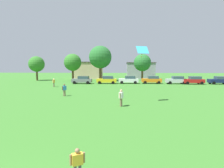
{
  "coord_description": "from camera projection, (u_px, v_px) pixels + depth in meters",
  "views": [
    {
      "loc": [
        3.76,
        -2.95,
        3.68
      ],
      "look_at": [
        2.88,
        10.21,
        2.44
      ],
      "focal_mm": 29.11,
      "sensor_mm": 36.0,
      "label": 1
    }
  ],
  "objects": [
    {
      "name": "tree_far_left",
      "position": [
        37.0,
        64.0,
        49.12
      ],
      "size": [
        4.22,
        4.22,
        6.57
      ],
      "color": "brown",
      "rests_on": "ground"
    },
    {
      "name": "house_left",
      "position": [
        88.0,
        70.0,
        58.58
      ],
      "size": [
        8.78,
        8.84,
        5.27
      ],
      "color": "beige",
      "rests_on": "ground"
    },
    {
      "name": "parked_car_gray_0",
      "position": [
        82.0,
        80.0,
        39.86
      ],
      "size": [
        4.3,
        2.02,
        1.68
      ],
      "rotation": [
        0.0,
        0.0,
        3.14
      ],
      "color": "slate",
      "rests_on": "ground"
    },
    {
      "name": "parked_car_red_5",
      "position": [
        194.0,
        80.0,
        38.82
      ],
      "size": [
        4.3,
        2.02,
        1.68
      ],
      "rotation": [
        0.0,
        0.0,
        3.14
      ],
      "color": "red",
      "rests_on": "ground"
    },
    {
      "name": "tree_far_right",
      "position": [
        142.0,
        63.0,
        47.94
      ],
      "size": [
        4.55,
        4.55,
        7.09
      ],
      "color": "brown",
      "rests_on": "ground"
    },
    {
      "name": "tree_right",
      "position": [
        100.0,
        57.0,
        47.45
      ],
      "size": [
        5.91,
        5.91,
        9.2
      ],
      "color": "brown",
      "rests_on": "ground"
    },
    {
      "name": "house_right",
      "position": [
        140.0,
        71.0,
        57.48
      ],
      "size": [
        8.66,
        8.39,
        5.09
      ],
      "color": "#9999A3",
      "rests_on": "ground"
    },
    {
      "name": "kite",
      "position": [
        142.0,
        50.0,
        18.55
      ],
      "size": [
        1.37,
        0.96,
        1.14
      ],
      "color": "#3FBFE5"
    },
    {
      "name": "parked_car_white_2",
      "position": [
        129.0,
        80.0,
        40.33
      ],
      "size": [
        4.3,
        2.02,
        1.68
      ],
      "rotation": [
        0.0,
        0.0,
        3.14
      ],
      "color": "white",
      "rests_on": "ground"
    },
    {
      "name": "child_kite_flyer",
      "position": [
        77.0,
        161.0,
        5.88
      ],
      "size": [
        0.46,
        0.33,
        1.07
      ],
      "rotation": [
        0.0,
        0.0,
        0.47
      ],
      "color": "#4C4C51",
      "rests_on": "ground"
    },
    {
      "name": "adult_bystander",
      "position": [
        121.0,
        96.0,
        16.94
      ],
      "size": [
        0.46,
        0.72,
        1.6
      ],
      "rotation": [
        0.0,
        0.0,
        4.35
      ],
      "color": "#8C7259",
      "rests_on": "ground"
    },
    {
      "name": "parked_car_navy_6",
      "position": [
        219.0,
        80.0,
        38.86
      ],
      "size": [
        4.3,
        2.02,
        1.68
      ],
      "rotation": [
        0.0,
        0.0,
        3.14
      ],
      "color": "#141E4C",
      "rests_on": "ground"
    },
    {
      "name": "parked_car_orange_3",
      "position": [
        152.0,
        80.0,
        40.23
      ],
      "size": [
        4.3,
        2.02,
        1.68
      ],
      "rotation": [
        0.0,
        0.0,
        3.14
      ],
      "color": "orange",
      "rests_on": "ground"
    },
    {
      "name": "parked_car_silver_4",
      "position": [
        176.0,
        80.0,
        39.43
      ],
      "size": [
        4.3,
        2.02,
        1.68
      ],
      "rotation": [
        0.0,
        0.0,
        3.14
      ],
      "color": "silver",
      "rests_on": "ground"
    },
    {
      "name": "parked_car_yellow_1",
      "position": [
        107.0,
        80.0,
        39.94
      ],
      "size": [
        4.3,
        2.02,
        1.68
      ],
      "rotation": [
        0.0,
        0.0,
        3.14
      ],
      "color": "yellow",
      "rests_on": "ground"
    },
    {
      "name": "tree_left",
      "position": [
        73.0,
        62.0,
        49.11
      ],
      "size": [
        4.65,
        4.65,
        7.24
      ],
      "color": "brown",
      "rests_on": "ground"
    },
    {
      "name": "bystander_near_trees",
      "position": [
        64.0,
        89.0,
        22.98
      ],
      "size": [
        0.47,
        0.67,
        1.54
      ],
      "rotation": [
        0.0,
        0.0,
        4.26
      ],
      "color": "#8C7259",
      "rests_on": "ground"
    },
    {
      "name": "ground_plane",
      "position": [
        104.0,
        87.0,
        33.32
      ],
      "size": [
        160.0,
        160.0,
        0.0
      ],
      "primitive_type": "plane",
      "color": "#387528"
    },
    {
      "name": "bystander_midfield",
      "position": [
        54.0,
        82.0,
        33.49
      ],
      "size": [
        0.3,
        0.74,
        1.56
      ],
      "rotation": [
        0.0,
        0.0,
        4.74
      ],
      "color": "#8C7259",
      "rests_on": "ground"
    }
  ]
}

